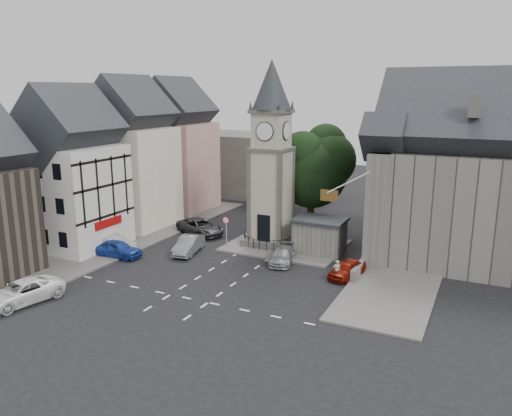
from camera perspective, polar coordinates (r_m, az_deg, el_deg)
The scene contains 24 objects.
ground at distance 38.77m, azimuth -3.19°, elevation -7.36°, with size 120.00×120.00×0.00m, color black.
pavement_west at distance 50.15m, azimuth -12.44°, elevation -2.74°, with size 6.00×30.00×0.14m, color #595651.
pavement_east at distance 42.34m, azimuth 16.77°, elevation -6.02°, with size 6.00×26.00×0.14m, color #595651.
central_island at distance 44.96m, azimuth 3.44°, elevation -4.30°, with size 10.00×8.00×0.16m, color #595651.
road_markings at distance 34.42m, azimuth -7.68°, elevation -10.21°, with size 20.00×8.00×0.01m, color silver.
clock_tower at distance 43.79m, azimuth 1.76°, elevation 6.03°, with size 4.86×4.86×16.25m.
stone_shelter at distance 43.00m, azimuth 7.29°, elevation -3.17°, with size 4.30×3.30×3.08m.
town_tree at distance 47.83m, azimuth 6.40°, elevation 5.19°, with size 7.20×7.20×10.80m.
warning_sign_post at distance 44.15m, azimuth -3.45°, elevation -2.00°, with size 0.70×0.19×2.85m.
terrace_pink at distance 58.52m, azimuth -9.05°, elevation 6.20°, with size 8.10×7.60×12.80m.
terrace_cream at distance 52.20m, azimuth -14.05°, elevation 5.12°, with size 8.10×7.60×12.80m.
terrace_tudor at distance 46.47m, azimuth -20.30°, elevation 3.22°, with size 8.10×7.60×12.00m.
backdrop_west at distance 67.35m, azimuth -0.67°, elevation 5.07°, with size 20.00×10.00×8.00m, color #4C4944.
east_building at distance 43.38m, azimuth 22.64°, elevation 2.45°, with size 14.40×11.40×12.60m.
east_boundary_wall at distance 44.55m, azimuth 13.66°, elevation -4.34°, with size 0.40×16.00×0.90m, color #64635C.
flagpole at distance 37.57m, azimuth 10.45°, elevation 2.86°, with size 3.68×0.10×2.74m.
car_west_blue at distance 43.51m, azimuth -15.56°, elevation -4.50°, with size 1.71×4.26×1.45m, color #1C389D.
car_west_silver at distance 44.96m, azimuth -16.17°, elevation -3.92°, with size 1.60×4.59×1.51m, color #B1B4B9.
car_west_grey at distance 48.74m, azimuth -6.39°, elevation -2.14°, with size 2.50×5.42×1.51m, color #2F2E31.
car_island_silver at distance 43.35m, azimuth -7.73°, elevation -4.19°, with size 1.53×4.40×1.45m, color gray.
car_island_east at distance 40.73m, azimuth 3.01°, elevation -5.41°, with size 1.71×4.21×1.22m, color #94989C.
car_east_red at distance 38.18m, azimuth 10.37°, elevation -6.87°, with size 1.53×3.80×1.30m, color maroon.
van_sw_white at distance 36.59m, azimuth -25.22°, elevation -8.72°, with size 2.46×5.33×1.48m, color white.
pedestrian at distance 37.35m, azimuth 9.22°, elevation -7.05°, with size 0.58×0.38×1.58m, color #AAA38D.
Camera 1 is at (17.65, -31.69, 13.69)m, focal length 35.00 mm.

